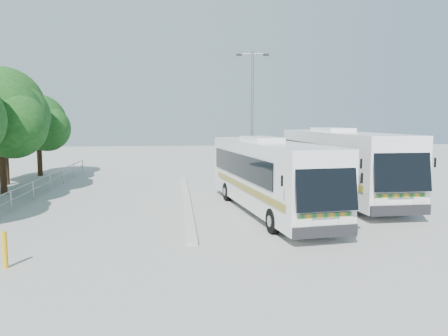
{
  "coord_description": "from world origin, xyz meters",
  "views": [
    {
      "loc": [
        -2.78,
        -19.76,
        4.04
      ],
      "look_at": [
        -0.43,
        1.46,
        1.7
      ],
      "focal_mm": 35.0,
      "sensor_mm": 36.0,
      "label": 1
    }
  ],
  "objects": [
    {
      "name": "railing",
      "position": [
        -10.0,
        4.0,
        0.74
      ],
      "size": [
        0.06,
        22.0,
        1.0
      ],
      "color": "gray",
      "rests_on": "ground"
    },
    {
      "name": "kerb_divider",
      "position": [
        -2.3,
        2.0,
        0.07
      ],
      "size": [
        0.4,
        16.0,
        0.15
      ],
      "primitive_type": "cube",
      "color": "#B2B2AD",
      "rests_on": "ground"
    },
    {
      "name": "tree_far_c",
      "position": [
        -12.12,
        5.1,
        4.26
      ],
      "size": [
        4.97,
        4.69,
        6.49
      ],
      "color": "#382314",
      "rests_on": "ground"
    },
    {
      "name": "tree_far_d",
      "position": [
        -13.31,
        8.8,
        4.82
      ],
      "size": [
        5.62,
        5.3,
        7.33
      ],
      "color": "#382314",
      "rests_on": "ground"
    },
    {
      "name": "lamppost",
      "position": [
        2.0,
        7.41,
        4.59
      ],
      "size": [
        2.04,
        0.43,
        8.32
      ],
      "rotation": [
        0.0,
        0.0,
        -0.12
      ],
      "color": "#999DA1",
      "rests_on": "ground"
    },
    {
      "name": "tree_far_e",
      "position": [
        -12.63,
        13.3,
        3.89
      ],
      "size": [
        4.54,
        4.28,
        5.92
      ],
      "color": "#382314",
      "rests_on": "ground"
    },
    {
      "name": "ground",
      "position": [
        0.0,
        0.0,
        0.0
      ],
      "size": [
        100.0,
        100.0,
        0.0
      ],
      "primitive_type": "plane",
      "color": "gray",
      "rests_on": "ground"
    },
    {
      "name": "bollard",
      "position": [
        -7.47,
        -7.56,
        0.51
      ],
      "size": [
        0.16,
        0.16,
        1.02
      ],
      "primitive_type": "cylinder",
      "rotation": [
        0.0,
        0.0,
        -0.11
      ],
      "color": "#D29A0C",
      "rests_on": "ground"
    },
    {
      "name": "coach_main",
      "position": [
        1.21,
        -1.12,
        1.7
      ],
      "size": [
        3.7,
        11.4,
        3.11
      ],
      "rotation": [
        0.0,
        0.0,
        0.13
      ],
      "color": "white",
      "rests_on": "ground"
    },
    {
      "name": "coach_adjacent",
      "position": [
        5.69,
        2.14,
        1.88
      ],
      "size": [
        2.91,
        12.45,
        3.43
      ],
      "rotation": [
        0.0,
        0.0,
        0.03
      ],
      "color": "white",
      "rests_on": "ground"
    }
  ]
}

